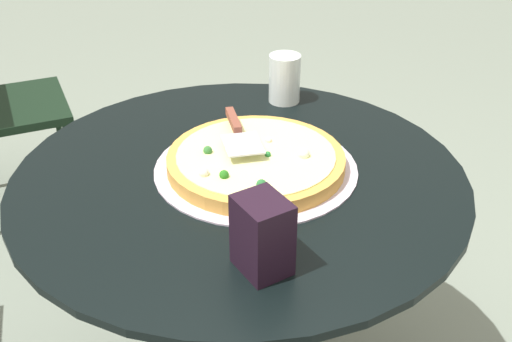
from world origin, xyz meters
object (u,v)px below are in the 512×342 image
Objects in this scene: pizza_on_tray at (256,162)px; pizza_server at (238,131)px; napkin_dispenser at (262,235)px; drinking_cup at (285,79)px; patio_table at (240,237)px.

pizza_server is at bearing 8.18° from pizza_on_tray.
drinking_cup is at bearing 142.52° from napkin_dispenser.
pizza_server is (0.07, -0.03, 0.24)m from patio_table.
pizza_server is at bearing -22.05° from patio_table.
pizza_on_tray reaches higher than patio_table.
pizza_server is 0.32m from drinking_cup.
napkin_dispenser is (-0.38, 0.12, 0.01)m from pizza_server.
patio_table is at bearing 88.55° from pizza_on_tray.
pizza_on_tray is 2.08× the size of pizza_server.
patio_table is 7.70× the size of drinking_cup.
napkin_dispenser reaches higher than drinking_cup.
pizza_server is at bearing 133.18° from drinking_cup.
napkin_dispenser reaches higher than patio_table.
pizza_on_tray is 3.48× the size of drinking_cup.
pizza_on_tray is (-0.00, -0.04, 0.19)m from patio_table.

